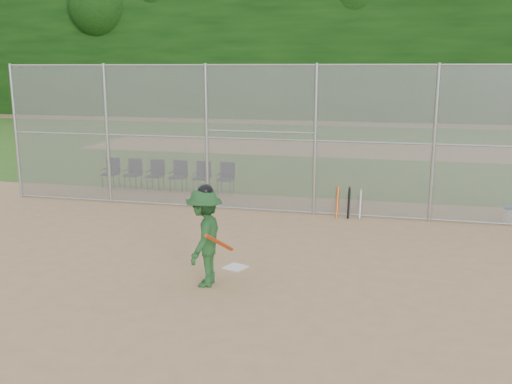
% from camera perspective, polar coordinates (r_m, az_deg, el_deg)
% --- Properties ---
extents(ground, '(100.00, 100.00, 0.00)m').
position_cam_1_polar(ground, '(11.02, -3.07, -8.32)').
color(ground, tan).
rests_on(ground, ground).
extents(grass_strip, '(100.00, 100.00, 0.00)m').
position_cam_1_polar(grass_strip, '(28.30, 7.38, 4.36)').
color(grass_strip, '#30611D').
rests_on(grass_strip, ground).
extents(dirt_patch_far, '(24.00, 24.00, 0.00)m').
position_cam_1_polar(dirt_patch_far, '(28.30, 7.38, 4.37)').
color(dirt_patch_far, tan).
rests_on(dirt_patch_far, ground).
extents(backstop_fence, '(16.09, 0.09, 4.00)m').
position_cam_1_polar(backstop_fence, '(15.28, 2.20, 5.51)').
color(backstop_fence, gray).
rests_on(backstop_fence, ground).
extents(treeline, '(81.00, 60.00, 11.00)m').
position_cam_1_polar(treeline, '(30.06, 8.11, 15.31)').
color(treeline, black).
rests_on(treeline, ground).
extents(home_plate, '(0.50, 0.50, 0.02)m').
position_cam_1_polar(home_plate, '(11.41, -2.07, -7.52)').
color(home_plate, white).
rests_on(home_plate, ground).
extents(batter_at_plate, '(0.91, 1.36, 1.88)m').
position_cam_1_polar(batter_at_plate, '(10.31, -5.17, -4.49)').
color(batter_at_plate, '#1F4E24').
rests_on(batter_at_plate, ground).
extents(water_cooler, '(0.32, 0.32, 0.40)m').
position_cam_1_polar(water_cooler, '(15.99, 24.00, -2.06)').
color(water_cooler, white).
rests_on(water_cooler, ground).
extents(spare_bats, '(0.66, 0.38, 0.82)m').
position_cam_1_polar(spare_bats, '(15.20, 9.26, -1.05)').
color(spare_bats, '#D84C14').
rests_on(spare_bats, ground).
extents(chair_0, '(0.54, 0.52, 0.96)m').
position_cam_1_polar(chair_0, '(19.40, -14.35, 1.85)').
color(chair_0, '#0E1334').
rests_on(chair_0, ground).
extents(chair_1, '(0.54, 0.52, 0.96)m').
position_cam_1_polar(chair_1, '(19.05, -12.24, 1.76)').
color(chair_1, '#0E1334').
rests_on(chair_1, ground).
extents(chair_2, '(0.54, 0.52, 0.96)m').
position_cam_1_polar(chair_2, '(18.72, -10.05, 1.67)').
color(chair_2, '#0E1334').
rests_on(chair_2, ground).
extents(chair_3, '(0.54, 0.52, 0.96)m').
position_cam_1_polar(chair_3, '(18.42, -7.79, 1.58)').
color(chair_3, '#0E1334').
rests_on(chair_3, ground).
extents(chair_4, '(0.54, 0.52, 0.96)m').
position_cam_1_polar(chair_4, '(18.15, -5.45, 1.47)').
color(chair_4, '#0E1334').
rests_on(chair_4, ground).
extents(chair_5, '(0.54, 0.52, 0.96)m').
position_cam_1_polar(chair_5, '(17.91, -3.05, 1.37)').
color(chair_5, '#0E1334').
rests_on(chair_5, ground).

